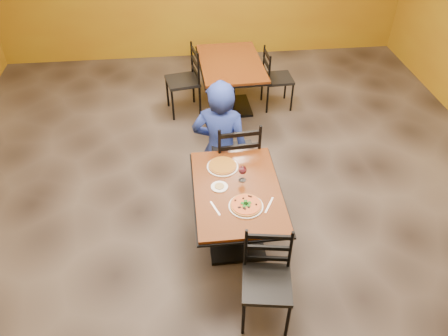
{
  "coord_description": "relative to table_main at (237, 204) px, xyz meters",
  "views": [
    {
      "loc": [
        -0.44,
        -3.4,
        3.45
      ],
      "look_at": [
        -0.1,
        -0.3,
        0.85
      ],
      "focal_mm": 34.39,
      "sensor_mm": 36.0,
      "label": 1
    }
  ],
  "objects": [
    {
      "name": "table_second",
      "position": [
        0.26,
        2.62,
        0.0
      ],
      "size": [
        0.93,
        1.34,
        0.75
      ],
      "rotation": [
        0.0,
        0.0,
        0.03
      ],
      "color": "brown",
      "rests_on": "floor"
    },
    {
      "name": "plate_main",
      "position": [
        0.05,
        -0.23,
        0.2
      ],
      "size": [
        0.31,
        0.31,
        0.01
      ],
      "primitive_type": "cylinder",
      "color": "white",
      "rests_on": "table_main"
    },
    {
      "name": "wine_glass",
      "position": [
        0.06,
        0.12,
        0.28
      ],
      "size": [
        0.08,
        0.08,
        0.18
      ],
      "primitive_type": null,
      "color": "white",
      "rests_on": "table_main"
    },
    {
      "name": "chair_second_left",
      "position": [
        -0.44,
        2.62,
        -0.07
      ],
      "size": [
        0.51,
        0.51,
        0.97
      ],
      "primitive_type": null,
      "rotation": [
        0.0,
        0.0,
        -1.38
      ],
      "color": "black",
      "rests_on": "floor"
    },
    {
      "name": "table_main",
      "position": [
        0.0,
        0.0,
        0.0
      ],
      "size": [
        0.83,
        1.23,
        0.75
      ],
      "color": "brown",
      "rests_on": "floor"
    },
    {
      "name": "knife",
      "position": [
        0.25,
        -0.24,
        0.2
      ],
      "size": [
        0.12,
        0.19,
        0.0
      ],
      "primitive_type": "cube",
      "rotation": [
        0.0,
        0.0,
        -0.51
      ],
      "color": "silver",
      "rests_on": "table_main"
    },
    {
      "name": "pizza_far",
      "position": [
        -0.1,
        0.33,
        0.21
      ],
      "size": [
        0.28,
        0.28,
        0.02
      ],
      "primitive_type": "cylinder",
      "color": "#AF8621",
      "rests_on": "plate_far"
    },
    {
      "name": "diner",
      "position": [
        -0.06,
        1.02,
        0.11
      ],
      "size": [
        0.73,
        0.57,
        1.33
      ],
      "primitive_type": "imported",
      "rotation": [
        0.0,
        0.0,
        2.89
      ],
      "color": "navy",
      "rests_on": "floor"
    },
    {
      "name": "fork",
      "position": [
        -0.23,
        -0.23,
        0.2
      ],
      "size": [
        0.08,
        0.18,
        0.0
      ],
      "primitive_type": "cube",
      "rotation": [
        0.0,
        0.0,
        0.35
      ],
      "color": "silver",
      "rests_on": "table_main"
    },
    {
      "name": "side_plate",
      "position": [
        -0.16,
        0.05,
        0.2
      ],
      "size": [
        0.16,
        0.16,
        0.01
      ],
      "primitive_type": "cylinder",
      "color": "white",
      "rests_on": "table_main"
    },
    {
      "name": "pizza_main",
      "position": [
        0.05,
        -0.23,
        0.21
      ],
      "size": [
        0.28,
        0.28,
        0.02
      ],
      "primitive_type": "cylinder",
      "color": "maroon",
      "rests_on": "plate_main"
    },
    {
      "name": "plate_far",
      "position": [
        -0.1,
        0.33,
        0.2
      ],
      "size": [
        0.31,
        0.31,
        0.01
      ],
      "primitive_type": "cylinder",
      "color": "white",
      "rests_on": "table_main"
    },
    {
      "name": "floor",
      "position": [
        0.0,
        0.5,
        -0.56
      ],
      "size": [
        7.0,
        8.0,
        0.01
      ],
      "primitive_type": "cube",
      "color": "black",
      "rests_on": "ground"
    },
    {
      "name": "chair_main_far",
      "position": [
        0.09,
        0.79,
        -0.04
      ],
      "size": [
        0.5,
        0.5,
        1.03
      ],
      "primitive_type": null,
      "rotation": [
        0.0,
        0.0,
        3.22
      ],
      "color": "black",
      "rests_on": "floor"
    },
    {
      "name": "chair_second_right",
      "position": [
        0.95,
        2.62,
        -0.11
      ],
      "size": [
        0.42,
        0.42,
        0.9
      ],
      "primitive_type": null,
      "rotation": [
        0.0,
        0.0,
        1.61
      ],
      "color": "black",
      "rests_on": "floor"
    },
    {
      "name": "chair_main_near",
      "position": [
        0.14,
        -0.85,
        -0.11
      ],
      "size": [
        0.47,
        0.47,
        0.9
      ],
      "primitive_type": null,
      "rotation": [
        0.0,
        0.0,
        -0.16
      ],
      "color": "black",
      "rests_on": "floor"
    },
    {
      "name": "dip",
      "position": [
        -0.16,
        0.05,
        0.21
      ],
      "size": [
        0.09,
        0.09,
        0.01
      ],
      "primitive_type": "cylinder",
      "color": "#A78C51",
      "rests_on": "side_plate"
    }
  ]
}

